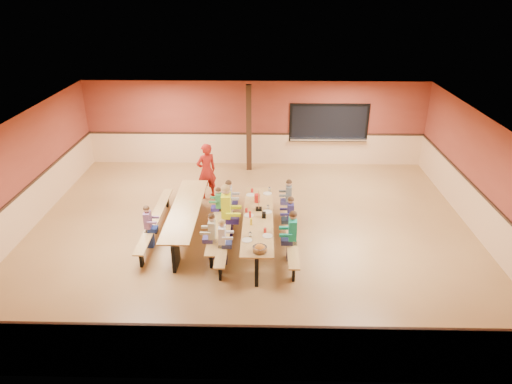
{
  "coord_description": "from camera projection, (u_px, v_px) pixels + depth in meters",
  "views": [
    {
      "loc": [
        0.37,
        -10.64,
        6.2
      ],
      "look_at": [
        0.14,
        0.05,
        1.15
      ],
      "focal_mm": 32.0,
      "sensor_mm": 36.0,
      "label": 1
    }
  ],
  "objects": [
    {
      "name": "seated_child_purple_sec",
      "position": [
        148.0,
        227.0,
        11.35
      ],
      "size": [
        0.33,
        0.27,
        1.14
      ],
      "primitive_type": null,
      "color": "#805380",
      "rests_on": "ground"
    },
    {
      "name": "seated_child_green_sec",
      "position": [
        219.0,
        207.0,
        12.38
      ],
      "size": [
        0.32,
        0.26,
        1.11
      ],
      "primitive_type": null,
      "color": "#34834A",
      "rests_on": "ground"
    },
    {
      "name": "structural_post",
      "position": [
        249.0,
        129.0,
        15.61
      ],
      "size": [
        0.18,
        0.18,
        3.0
      ],
      "primitive_type": "cube",
      "color": "black",
      "rests_on": "ground"
    },
    {
      "name": "chip_bowl",
      "position": [
        260.0,
        249.0,
        9.98
      ],
      "size": [
        0.32,
        0.32,
        0.15
      ],
      "primitive_type": null,
      "color": "#FFAB28",
      "rests_on": "cafeteria_table_main"
    },
    {
      "name": "seated_child_teal_right",
      "position": [
        292.0,
        236.0,
        10.8
      ],
      "size": [
        0.41,
        0.33,
        1.29
      ],
      "primitive_type": null,
      "color": "#19A788",
      "rests_on": "ground"
    },
    {
      "name": "kitchen_pass_through",
      "position": [
        329.0,
        125.0,
        16.07
      ],
      "size": [
        2.78,
        0.28,
        1.38
      ],
      "color": "black",
      "rests_on": "ground"
    },
    {
      "name": "seated_child_grey_left",
      "position": [
        229.0,
        201.0,
        12.57
      ],
      "size": [
        0.37,
        0.3,
        1.21
      ],
      "primitive_type": null,
      "color": "#B1B1B1",
      "rests_on": "ground"
    },
    {
      "name": "seated_adult_yellow",
      "position": [
        226.0,
        212.0,
        11.72
      ],
      "size": [
        0.49,
        0.4,
        1.47
      ],
      "primitive_type": null,
      "color": "#E3F317",
      "rests_on": "ground"
    },
    {
      "name": "place_settings",
      "position": [
        258.0,
        216.0,
        11.4
      ],
      "size": [
        0.65,
        3.3,
        0.11
      ],
      "primitive_type": null,
      "color": "beige",
      "rests_on": "cafeteria_table_main"
    },
    {
      "name": "seated_child_white_left",
      "position": [
        222.0,
        242.0,
        10.69
      ],
      "size": [
        0.34,
        0.28,
        1.15
      ],
      "primitive_type": null,
      "color": "white",
      "rests_on": "ground"
    },
    {
      "name": "seated_child_char_right",
      "position": [
        288.0,
        199.0,
        12.73
      ],
      "size": [
        0.34,
        0.28,
        1.16
      ],
      "primitive_type": null,
      "color": "#535B5D",
      "rests_on": "ground"
    },
    {
      "name": "napkin_dispenser",
      "position": [
        264.0,
        215.0,
        11.41
      ],
      "size": [
        0.1,
        0.14,
        0.13
      ],
      "primitive_type": "cube",
      "color": "black",
      "rests_on": "cafeteria_table_main"
    },
    {
      "name": "cafeteria_table_main",
      "position": [
        258.0,
        225.0,
        11.51
      ],
      "size": [
        1.91,
        3.7,
        0.74
      ],
      "color": "#B88A49",
      "rests_on": "ground"
    },
    {
      "name": "ground",
      "position": [
        251.0,
        231.0,
        12.27
      ],
      "size": [
        12.0,
        12.0,
        0.0
      ],
      "primitive_type": "plane",
      "color": "olive",
      "rests_on": "ground"
    },
    {
      "name": "condiment_mustard",
      "position": [
        251.0,
        222.0,
        11.06
      ],
      "size": [
        0.06,
        0.06,
        0.17
      ],
      "primitive_type": "cylinder",
      "color": "yellow",
      "rests_on": "cafeteria_table_main"
    },
    {
      "name": "seated_child_navy_right",
      "position": [
        290.0,
        218.0,
        11.74
      ],
      "size": [
        0.35,
        0.28,
        1.17
      ],
      "primitive_type": null,
      "color": "navy",
      "rests_on": "ground"
    },
    {
      "name": "table_paddle",
      "position": [
        259.0,
        205.0,
        11.74
      ],
      "size": [
        0.16,
        0.16,
        0.56
      ],
      "color": "black",
      "rests_on": "cafeteria_table_main"
    },
    {
      "name": "standing_woman",
      "position": [
        206.0,
        171.0,
        13.83
      ],
      "size": [
        0.76,
        0.69,
        1.74
      ],
      "primitive_type": "imported",
      "rotation": [
        0.0,
        0.0,
        3.71
      ],
      "color": "#A11A12",
      "rests_on": "ground"
    },
    {
      "name": "seated_child_tan_sec",
      "position": [
        212.0,
        236.0,
        10.89
      ],
      "size": [
        0.35,
        0.29,
        1.18
      ],
      "primitive_type": null,
      "color": "#BAB893",
      "rests_on": "ground"
    },
    {
      "name": "condiment_ketchup",
      "position": [
        250.0,
        214.0,
        11.4
      ],
      "size": [
        0.06,
        0.06,
        0.17
      ],
      "primitive_type": "cylinder",
      "color": "#B2140F",
      "rests_on": "cafeteria_table_main"
    },
    {
      "name": "punch_pitcher",
      "position": [
        257.0,
        198.0,
        12.17
      ],
      "size": [
        0.16,
        0.16,
        0.22
      ],
      "primitive_type": "cylinder",
      "color": "red",
      "rests_on": "cafeteria_table_main"
    },
    {
      "name": "cafeteria_table_second",
      "position": [
        186.0,
        215.0,
        11.98
      ],
      "size": [
        1.91,
        3.7,
        0.74
      ],
      "color": "#B88A49",
      "rests_on": "ground"
    },
    {
      "name": "room_envelope",
      "position": [
        251.0,
        209.0,
        11.98
      ],
      "size": [
        12.04,
        10.04,
        3.02
      ],
      "color": "brown",
      "rests_on": "ground"
    }
  ]
}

